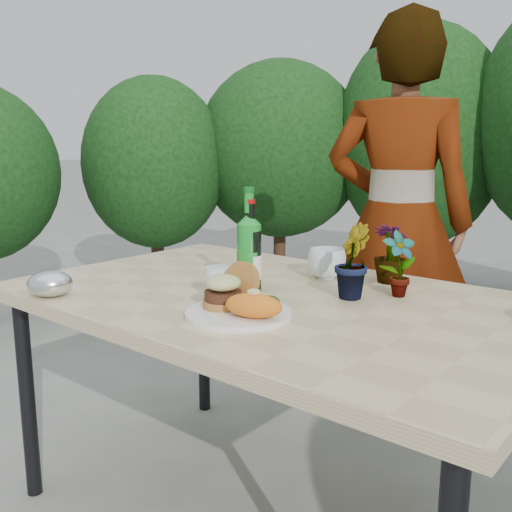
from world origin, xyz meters
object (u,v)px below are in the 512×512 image
Objects in this scene: dinner_plate at (239,314)px; wine_bottle at (251,257)px; person at (398,222)px; patio_table at (273,313)px.

wine_bottle is (-0.15, 0.23, 0.10)m from dinner_plate.
dinner_plate is 1.21m from person.
patio_table is 0.98m from person.
wine_bottle is at bearing 123.50° from dinner_plate.
person reaches higher than dinner_plate.
dinner_plate is at bearing -71.39° from wine_bottle.
person reaches higher than wine_bottle.
person is at bearing 74.02° from wine_bottle.
wine_bottle reaches higher than dinner_plate.
person is (0.02, 0.96, 0.01)m from wine_bottle.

